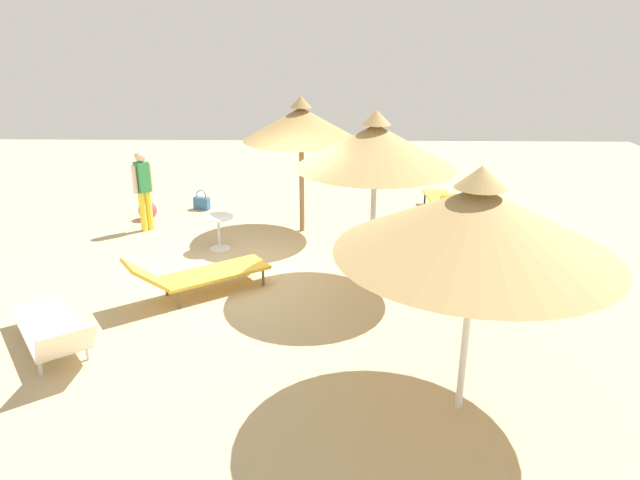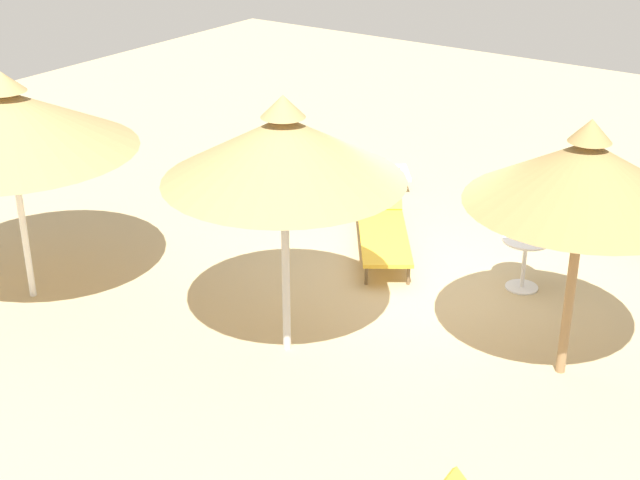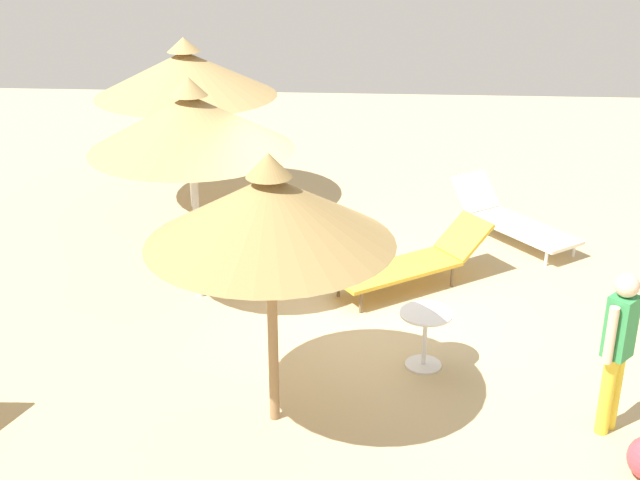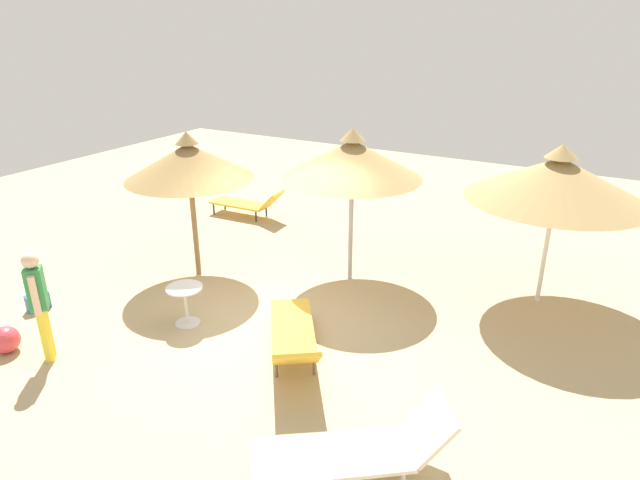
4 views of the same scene
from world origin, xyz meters
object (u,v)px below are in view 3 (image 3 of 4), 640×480
object	(u,v)px
lounge_chair_front	(511,219)
side_table_round	(425,330)
parasol_umbrella_near_left	(191,123)
parasol_umbrella_near_right	(185,73)
parasol_umbrella_center	(270,210)
person_standing_edge	(618,345)
lounge_chair_far_right	(415,261)

from	to	relation	value
lounge_chair_front	side_table_round	xyz separation A→B (m)	(1.44, 3.69, 0.13)
parasol_umbrella_near_left	parasol_umbrella_near_right	world-z (taller)	parasol_umbrella_near_left
parasol_umbrella_center	parasol_umbrella_near_right	world-z (taller)	parasol_umbrella_near_right
parasol_umbrella_center	parasol_umbrella_near_left	world-z (taller)	parasol_umbrella_near_left
parasol_umbrella_near_right	side_table_round	distance (m)	6.16
parasol_umbrella_near_left	lounge_chair_front	size ratio (longest dim) A/B	1.35
parasol_umbrella_near_left	lounge_chair_front	distance (m)	5.12
lounge_chair_front	parasol_umbrella_near_left	bearing A→B (deg)	27.41
parasol_umbrella_near_left	lounge_chair_front	xyz separation A→B (m)	(-4.20, -2.18, -1.96)
side_table_round	parasol_umbrella_near_left	bearing A→B (deg)	-28.76
parasol_umbrella_near_right	lounge_chair_front	world-z (taller)	parasol_umbrella_near_right
person_standing_edge	parasol_umbrella_near_right	bearing A→B (deg)	-48.01
person_standing_edge	side_table_round	bearing A→B (deg)	-32.05
lounge_chair_far_right	lounge_chair_front	bearing A→B (deg)	-130.62
parasol_umbrella_near_left	parasol_umbrella_near_right	distance (m)	3.32
parasol_umbrella_center	lounge_chair_front	world-z (taller)	parasol_umbrella_center
lounge_chair_front	lounge_chair_far_right	size ratio (longest dim) A/B	0.96
lounge_chair_far_right	parasol_umbrella_near_left	bearing A→B (deg)	9.58
parasol_umbrella_near_right	lounge_chair_front	size ratio (longest dim) A/B	1.36
parasol_umbrella_near_left	side_table_round	bearing A→B (deg)	151.24
parasol_umbrella_near_left	side_table_round	world-z (taller)	parasol_umbrella_near_left
parasol_umbrella_near_left	person_standing_edge	bearing A→B (deg)	149.96
parasol_umbrella_center	parasol_umbrella_near_left	bearing A→B (deg)	-64.26
parasol_umbrella_near_left	parasol_umbrella_near_right	bearing A→B (deg)	-76.57
parasol_umbrella_center	person_standing_edge	xyz separation A→B (m)	(-3.20, -0.02, -1.26)
parasol_umbrella_center	parasol_umbrella_near_right	bearing A→B (deg)	-70.85
parasol_umbrella_center	parasol_umbrella_near_right	xyz separation A→B (m)	(2.02, -5.83, -0.01)
lounge_chair_far_right	side_table_round	world-z (taller)	lounge_chair_far_right
parasol_umbrella_center	side_table_round	bearing A→B (deg)	-144.33
parasol_umbrella_center	lounge_chair_far_right	distance (m)	3.85
lounge_chair_far_right	person_standing_edge	world-z (taller)	person_standing_edge
parasol_umbrella_near_right	lounge_chair_far_right	size ratio (longest dim) A/B	1.31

